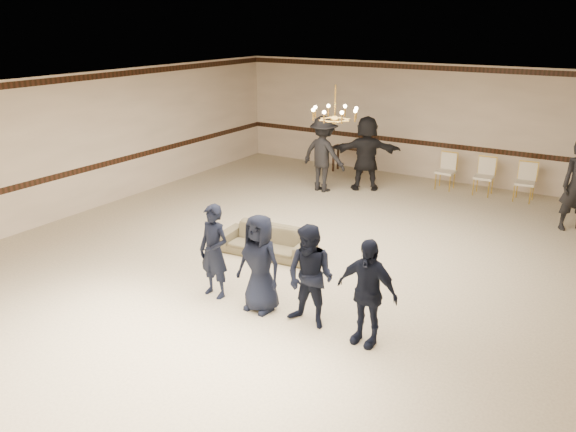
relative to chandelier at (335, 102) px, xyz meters
name	(u,v)px	position (x,y,z in m)	size (l,w,h in m)	color
room	(307,181)	(0.00, -1.00, -1.28)	(12.01, 14.01, 3.21)	beige
chair_rail	(432,144)	(0.00, 5.99, -1.88)	(12.00, 0.02, 0.14)	black
crown_molding	(438,68)	(0.00, 5.99, 0.21)	(12.00, 0.02, 0.14)	black
chandelier	(335,102)	(0.00, 0.00, 0.00)	(0.94, 0.94, 0.89)	#AF8738
boy_a	(214,251)	(-0.61, -2.93, -2.09)	(0.57, 0.38, 1.57)	black
boy_b	(260,263)	(0.29, -2.93, -2.09)	(0.77, 0.50, 1.57)	black
boy_c	(310,277)	(1.19, -2.93, -2.09)	(0.76, 0.60, 1.57)	black
boy_d	(367,292)	(2.09, -2.93, -2.09)	(0.92, 0.38, 1.57)	black
settee	(267,241)	(-0.86, -1.05, -2.60)	(1.86, 0.73, 0.54)	brown
adult_left	(324,154)	(-2.01, 3.30, -1.88)	(1.28, 0.74, 1.98)	black
adult_mid	(366,153)	(-1.11, 4.00, -1.88)	(1.84, 0.59, 1.98)	black
banquet_chair_left	(446,172)	(0.70, 5.17, -2.39)	(0.47, 0.47, 0.96)	#F1E7CA
banquet_chair_mid	(484,177)	(1.70, 5.17, -2.39)	(0.47, 0.47, 0.96)	#F1E7CA
banquet_chair_right	(525,182)	(2.70, 5.17, -2.39)	(0.47, 0.47, 0.96)	#F1E7CA
console_table	(348,159)	(-2.30, 5.37, -2.49)	(0.91, 0.39, 0.77)	black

